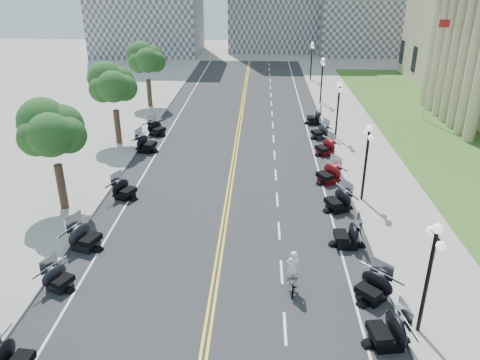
{
  "coord_description": "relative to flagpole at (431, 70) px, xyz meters",
  "views": [
    {
      "loc": [
        2.03,
        -23.24,
        13.55
      ],
      "look_at": [
        0.85,
        2.51,
        2.0
      ],
      "focal_mm": 35.0,
      "sensor_mm": 36.0,
      "label": 1
    }
  ],
  "objects": [
    {
      "name": "motorcycle_n_10",
      "position": [
        -10.83,
        -1.45,
        -4.27
      ],
      "size": [
        2.08,
        2.08,
        1.45
      ],
      "primitive_type": null,
      "rotation": [
        0.0,
        0.0,
        -1.57
      ],
      "color": "black",
      "rests_on": "road"
    },
    {
      "name": "lane_dash_15",
      "position": [
        -14.8,
        14.0,
        -4.99
      ],
      "size": [
        0.12,
        2.0,
        0.0
      ],
      "primitive_type": "cube",
      "color": "white",
      "rests_on": "road"
    },
    {
      "name": "lane_dash_10",
      "position": [
        -14.8,
        -6.0,
        -4.99
      ],
      "size": [
        0.12,
        2.0,
        0.0
      ],
      "primitive_type": "cube",
      "color": "white",
      "rests_on": "road"
    },
    {
      "name": "motorcycle_n_9",
      "position": [
        -10.72,
        -5.69,
        -4.3
      ],
      "size": [
        2.64,
        2.64,
        1.41
      ],
      "primitive_type": null,
      "rotation": [
        0.0,
        0.0,
        -1.17
      ],
      "color": "black",
      "rests_on": "road"
    },
    {
      "name": "tree_2",
      "position": [
        -28.0,
        -20.0,
        -0.25
      ],
      "size": [
        4.8,
        4.8,
        9.2
      ],
      "primitive_type": null,
      "color": "#235619",
      "rests_on": "sidewalk_south"
    },
    {
      "name": "lane_dash_18",
      "position": [
        -14.8,
        26.0,
        -4.99
      ],
      "size": [
        0.12,
        2.0,
        0.0
      ],
      "primitive_type": "cube",
      "color": "white",
      "rests_on": "road"
    },
    {
      "name": "motorcycle_n_8",
      "position": [
        -10.75,
        -9.71,
        -4.28
      ],
      "size": [
        2.76,
        2.76,
        1.43
      ],
      "primitive_type": null,
      "rotation": [
        0.0,
        0.0,
        -1.09
      ],
      "color": "#590A0C",
      "rests_on": "road"
    },
    {
      "name": "motorcycle_s_3",
      "position": [
        -24.85,
        -32.94,
        -4.24
      ],
      "size": [
        2.36,
        2.36,
        1.53
      ],
      "primitive_type": null,
      "rotation": [
        0.0,
        0.0,
        1.49
      ],
      "color": "black",
      "rests_on": "road"
    },
    {
      "name": "street_lamp_2",
      "position": [
        -9.4,
        -18.0,
        -2.4
      ],
      "size": [
        0.5,
        1.2,
        4.9
      ],
      "primitive_type": null,
      "color": "black",
      "rests_on": "sidewalk_north"
    },
    {
      "name": "street_lamp_4",
      "position": [
        -9.4,
        6.0,
        -2.4
      ],
      "size": [
        0.5,
        1.2,
        4.9
      ],
      "primitive_type": null,
      "color": "black",
      "rests_on": "sidewalk_north"
    },
    {
      "name": "motorcycle_s_5",
      "position": [
        -25.14,
        -24.3,
        -4.24
      ],
      "size": [
        2.76,
        2.76,
        1.52
      ],
      "primitive_type": null,
      "rotation": [
        0.0,
        0.0,
        1.23
      ],
      "color": "black",
      "rests_on": "road"
    },
    {
      "name": "motorcycle_n_6",
      "position": [
        -11.13,
        -19.32,
        -4.25
      ],
      "size": [
        2.82,
        2.82,
        1.5
      ],
      "primitive_type": null,
      "rotation": [
        0.0,
        0.0,
        -1.16
      ],
      "color": "black",
      "rests_on": "road"
    },
    {
      "name": "edge_line_south",
      "position": [
        -24.4,
        -12.0,
        -4.99
      ],
      "size": [
        0.12,
        90.0,
        0.0
      ],
      "primitive_type": "cube",
      "color": "white",
      "rests_on": "road"
    },
    {
      "name": "lane_dash_14",
      "position": [
        -14.8,
        10.0,
        -4.99
      ],
      "size": [
        0.12,
        2.0,
        0.0
      ],
      "primitive_type": "cube",
      "color": "white",
      "rests_on": "road"
    },
    {
      "name": "road",
      "position": [
        -18.0,
        -12.0,
        -5.0
      ],
      "size": [
        16.0,
        90.0,
        0.01
      ],
      "primitive_type": "cube",
      "color": "#333335",
      "rests_on": "ground"
    },
    {
      "name": "sidewalk_south",
      "position": [
        -28.5,
        -12.0,
        -4.92
      ],
      "size": [
        5.0,
        90.0,
        0.15
      ],
      "primitive_type": "cube",
      "color": "#9E9991",
      "rests_on": "ground"
    },
    {
      "name": "cyclist_rider",
      "position": [
        -14.38,
        -27.47,
        -3.1
      ],
      "size": [
        0.66,
        0.43,
        1.8
      ],
      "primitive_type": "imported",
      "rotation": [
        0.0,
        0.0,
        3.14
      ],
      "color": "silver",
      "rests_on": "bicycle"
    },
    {
      "name": "motorcycle_s_6",
      "position": [
        -24.71,
        -18.24,
        -4.31
      ],
      "size": [
        2.61,
        2.61,
        1.39
      ],
      "primitive_type": null,
      "rotation": [
        0.0,
        0.0,
        1.16
      ],
      "color": "black",
      "rests_on": "road"
    },
    {
      "name": "lane_dash_17",
      "position": [
        -14.8,
        22.0,
        -4.99
      ],
      "size": [
        0.12,
        2.0,
        0.0
      ],
      "primitive_type": "cube",
      "color": "white",
      "rests_on": "road"
    },
    {
      "name": "lane_dash_7",
      "position": [
        -14.8,
        -18.0,
        -4.99
      ],
      "size": [
        0.12,
        2.0,
        0.0
      ],
      "primitive_type": "cube",
      "color": "white",
      "rests_on": "road"
    },
    {
      "name": "lane_dash_16",
      "position": [
        -14.8,
        18.0,
        -4.99
      ],
      "size": [
        0.12,
        2.0,
        0.0
      ],
      "primitive_type": "cube",
      "color": "white",
      "rests_on": "road"
    },
    {
      "name": "centerline_yellow_b",
      "position": [
        -17.88,
        -12.0,
        -4.99
      ],
      "size": [
        0.12,
        90.0,
        0.0
      ],
      "primitive_type": "cube",
      "color": "yellow",
      "rests_on": "road"
    },
    {
      "name": "lane_dash_4",
      "position": [
        -14.8,
        -30.0,
        -4.99
      ],
      "size": [
        0.12,
        2.0,
        0.0
      ],
      "primitive_type": "cube",
      "color": "white",
      "rests_on": "road"
    },
    {
      "name": "motorcycle_s_8",
      "position": [
        -25.25,
        -9.67,
        -4.22
      ],
      "size": [
        2.7,
        2.7,
        1.56
      ],
      "primitive_type": null,
      "rotation": [
        0.0,
        0.0,
        1.33
      ],
      "color": "black",
      "rests_on": "road"
    },
    {
      "name": "sidewalk_north",
      "position": [
        -7.5,
        -12.0,
        -4.92
      ],
      "size": [
        5.0,
        90.0,
        0.15
      ],
      "primitive_type": "cube",
      "color": "#9E9991",
      "rests_on": "ground"
    },
    {
      "name": "bicycle",
      "position": [
        -14.38,
        -27.47,
        -4.5
      ],
      "size": [
        0.49,
        1.67,
        1.0
      ],
      "primitive_type": "imported",
      "rotation": [
        0.0,
        0.0,
        -0.01
      ],
      "color": "#A51414",
      "rests_on": "road"
    },
    {
      "name": "lane_dash_8",
      "position": [
        -14.8,
        -14.0,
        -4.99
      ],
      "size": [
        0.12,
        2.0,
        0.0
      ],
      "primitive_type": "cube",
      "color": "white",
      "rests_on": "road"
    },
    {
      "name": "street_lamp_1",
      "position": [
        -9.4,
        -30.0,
        -2.4
      ],
      "size": [
        0.5,
        1.2,
        4.9
      ],
      "primitive_type": null,
      "color": "black",
      "rests_on": "sidewalk_north"
    },
    {
      "name": "lane_dash_9",
      "position": [
        -14.8,
        -10.0,
        -4.99
      ],
      "size": [
        0.12,
        2.0,
        0.0
      ],
      "primitive_type": "cube",
      "color": "white",
      "rests_on": "road"
    },
    {
      "name": "tree_4",
      "position": [
        -28.0,
        4.0,
        -0.25
      ],
      "size": [
        4.8,
        4.8,
        9.2
      ],
      "primitive_type": null,
      "color": "#235619",
      "rests_on": "sidewalk_south"
    },
    {
      "name": "motorcycle_n_3",
      "position": [
        -10.85,
        -30.71,
        -4.24
      ],
      "size": [
        2.49,
        2.49,
        1.52
      ],
      "primitive_type": null,
      "rotation": [
        0.0,
        0.0,
        -1.41
      ],
      "color": "black",
      "rests_on": "road"
    },
    {
      "name": "lawn",
      "position": [
        -0.5,
        -4.0,
        -4.95
      ],
      "size": [
        9.0,
        60.0,
        0.1
      ],
      "primitive_type": "cube",
      "color": "#356023",
      "rests_on": "ground"
    },
    {
      "name": "motorcycle_n_4",
      "position": [
        -10.83,
        -27.92,
        -4.28
      ],
      "size": [
        2.9,
        2.9,
        1.43
      ],
      "primitive_type": null,
      "rotation": [
        0.0,
        0.0,
        -0.82
      ],
      "color": "black",
      "rests_on": "road"
    },
    {
      "name": "ground",
      "position": [
        -18.0,
        -22.0,
        -5.0
      ],
      "size": [
        160.0,
        160.0,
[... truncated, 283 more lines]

